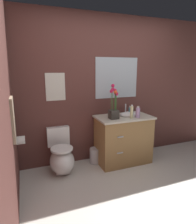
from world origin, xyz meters
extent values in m
plane|color=beige|center=(0.00, 0.00, 0.00)|extent=(10.11, 10.11, 0.00)
cube|color=brown|center=(0.20, 1.54, 1.25)|extent=(4.72, 0.05, 2.50)
cube|color=brown|center=(-1.54, 0.45, 1.25)|extent=(0.05, 4.24, 2.50)
ellipsoid|color=white|center=(-0.88, 1.19, 0.20)|extent=(0.38, 0.48, 0.40)
cube|color=white|center=(-0.88, 1.24, 0.09)|extent=(0.22, 0.26, 0.18)
cube|color=white|center=(-0.88, 1.48, 0.52)|extent=(0.36, 0.13, 0.32)
cylinder|color=white|center=(-0.88, 1.17, 0.42)|extent=(0.34, 0.34, 0.03)
cylinder|color=#B7B7BC|center=(-0.88, 1.48, 0.68)|extent=(0.04, 0.04, 0.02)
cube|color=#9E7242|center=(0.20, 1.21, 0.40)|extent=(0.90, 0.52, 0.79)
cube|color=beige|center=(0.20, 1.21, 0.81)|extent=(0.94, 0.56, 0.03)
ellipsoid|color=white|center=(0.32, 1.21, 0.84)|extent=(0.36, 0.26, 0.10)
cylinder|color=#B7B7BC|center=(0.32, 1.37, 0.91)|extent=(0.02, 0.02, 0.18)
cube|color=#B7B7BC|center=(0.00, 0.94, 0.57)|extent=(0.10, 0.02, 0.02)
cube|color=#B7B7BC|center=(0.00, 0.94, 0.30)|extent=(0.10, 0.02, 0.02)
cube|color=#38332D|center=(-0.03, 1.13, 0.89)|extent=(0.14, 0.14, 0.14)
cylinder|color=#386B2D|center=(0.00, 1.13, 1.10)|extent=(0.01, 0.01, 0.27)
sphere|color=#E01E51|center=(0.00, 1.13, 1.23)|extent=(0.06, 0.06, 0.06)
cylinder|color=#386B2D|center=(-0.01, 1.15, 1.12)|extent=(0.01, 0.01, 0.31)
sphere|color=#E01E51|center=(-0.01, 1.15, 1.27)|extent=(0.06, 0.06, 0.06)
cylinder|color=#386B2D|center=(-0.03, 1.18, 1.15)|extent=(0.01, 0.01, 0.39)
sphere|color=#E01E51|center=(-0.03, 1.18, 1.35)|extent=(0.06, 0.06, 0.06)
cylinder|color=#386B2D|center=(-0.07, 1.14, 1.11)|extent=(0.01, 0.01, 0.31)
sphere|color=#E01E51|center=(-0.07, 1.14, 1.27)|extent=(0.06, 0.06, 0.06)
cylinder|color=#386B2D|center=(-0.06, 1.12, 1.13)|extent=(0.01, 0.01, 0.34)
sphere|color=#E01E51|center=(-0.06, 1.12, 1.30)|extent=(0.06, 0.06, 0.06)
cylinder|color=#386B2D|center=(-0.03, 1.09, 1.11)|extent=(0.01, 0.01, 0.30)
sphere|color=#EA4C23|center=(-0.03, 1.09, 1.26)|extent=(0.06, 0.06, 0.06)
cylinder|color=#386B2D|center=(0.00, 1.11, 1.09)|extent=(0.01, 0.01, 0.26)
sphere|color=#E01E51|center=(0.00, 1.11, 1.23)|extent=(0.06, 0.06, 0.06)
cylinder|color=teal|center=(0.32, 1.22, 0.89)|extent=(0.05, 0.05, 0.14)
cylinder|color=silver|center=(0.32, 1.22, 0.98)|extent=(0.03, 0.03, 0.02)
cylinder|color=beige|center=(0.26, 1.06, 0.92)|extent=(0.05, 0.05, 0.20)
cylinder|color=silver|center=(0.26, 1.06, 1.03)|extent=(0.03, 0.03, 0.02)
cylinder|color=#B28CBF|center=(0.37, 1.06, 0.90)|extent=(0.07, 0.07, 0.16)
cylinder|color=#B7B7BC|center=(0.37, 1.06, 1.00)|extent=(0.04, 0.04, 0.02)
cylinder|color=#B7B7BC|center=(-0.28, 1.33, 0.13)|extent=(0.18, 0.18, 0.26)
torus|color=#B7B7BC|center=(-0.28, 1.33, 0.27)|extent=(0.18, 0.18, 0.01)
cube|color=silver|center=(-0.88, 1.51, 1.33)|extent=(0.31, 0.01, 0.44)
cube|color=#B2BCC6|center=(0.20, 1.51, 1.45)|extent=(0.80, 0.01, 0.70)
cube|color=gray|center=(-1.50, 0.78, 1.04)|extent=(0.03, 0.28, 0.52)
cylinder|color=white|center=(-1.45, 1.04, 0.68)|extent=(0.11, 0.11, 0.11)
camera|label=1|loc=(-1.37, -1.64, 1.63)|focal=31.48mm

